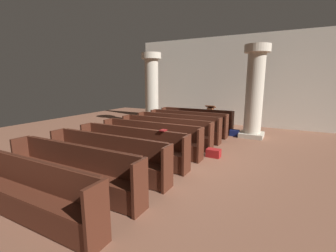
{
  "coord_description": "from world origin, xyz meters",
  "views": [
    {
      "loc": [
        2.96,
        -6.17,
        2.29
      ],
      "look_at": [
        -0.67,
        0.7,
        0.75
      ],
      "focal_mm": 24.64,
      "sensor_mm": 36.0,
      "label": 1
    }
  ],
  "objects_px": {
    "pew_row_2": "(177,126)",
    "kneeler_box_red": "(213,153)",
    "pew_row_3": "(165,131)",
    "pew_row_4": "(150,137)",
    "pew_row_7": "(73,168)",
    "pew_row_8": "(23,188)",
    "pillar_far_side": "(152,88)",
    "hymn_book": "(163,130)",
    "pew_row_5": "(131,145)",
    "pew_row_6": "(107,155)",
    "kneeler_box_navy": "(235,133)",
    "pew_row_0": "(196,119)",
    "pillar_aisle_side": "(255,91)",
    "pew_row_1": "(187,122)",
    "lectern": "(210,118)"
  },
  "relations": [
    {
      "from": "pillar_far_side",
      "to": "kneeler_box_red",
      "type": "distance_m",
      "value": 5.98
    },
    {
      "from": "pew_row_5",
      "to": "kneeler_box_navy",
      "type": "height_order",
      "value": "pew_row_5"
    },
    {
      "from": "pew_row_1",
      "to": "hymn_book",
      "type": "relative_size",
      "value": 17.19
    },
    {
      "from": "pew_row_2",
      "to": "pillar_far_side",
      "type": "relative_size",
      "value": 0.95
    },
    {
      "from": "pew_row_1",
      "to": "pew_row_8",
      "type": "distance_m",
      "value": 7.0
    },
    {
      "from": "pew_row_1",
      "to": "pew_row_2",
      "type": "height_order",
      "value": "same"
    },
    {
      "from": "lectern",
      "to": "pew_row_8",
      "type": "bearing_deg",
      "value": -92.23
    },
    {
      "from": "pew_row_7",
      "to": "pew_row_4",
      "type": "bearing_deg",
      "value": 90.0
    },
    {
      "from": "pew_row_6",
      "to": "kneeler_box_red",
      "type": "height_order",
      "value": "pew_row_6"
    },
    {
      "from": "pew_row_8",
      "to": "pew_row_0",
      "type": "bearing_deg",
      "value": 90.0
    },
    {
      "from": "pew_row_3",
      "to": "pew_row_4",
      "type": "height_order",
      "value": "same"
    },
    {
      "from": "pew_row_2",
      "to": "lectern",
      "type": "xyz_separation_m",
      "value": [
        0.35,
        3.07,
        -0.06
      ]
    },
    {
      "from": "pew_row_8",
      "to": "pew_row_6",
      "type": "bearing_deg",
      "value": 90.0
    },
    {
      "from": "pew_row_7",
      "to": "kneeler_box_red",
      "type": "xyz_separation_m",
      "value": [
        1.92,
        3.53,
        -0.39
      ]
    },
    {
      "from": "pew_row_3",
      "to": "pew_row_5",
      "type": "bearing_deg",
      "value": -90.0
    },
    {
      "from": "pew_row_5",
      "to": "hymn_book",
      "type": "height_order",
      "value": "hymn_book"
    },
    {
      "from": "pew_row_5",
      "to": "pillar_far_side",
      "type": "height_order",
      "value": "pillar_far_side"
    },
    {
      "from": "pew_row_3",
      "to": "pew_row_7",
      "type": "bearing_deg",
      "value": -90.0
    },
    {
      "from": "kneeler_box_red",
      "to": "hymn_book",
      "type": "bearing_deg",
      "value": -126.44
    },
    {
      "from": "pew_row_2",
      "to": "pew_row_6",
      "type": "bearing_deg",
      "value": -90.0
    },
    {
      "from": "pew_row_0",
      "to": "kneeler_box_red",
      "type": "relative_size",
      "value": 8.33
    },
    {
      "from": "pew_row_3",
      "to": "pew_row_7",
      "type": "relative_size",
      "value": 1.0
    },
    {
      "from": "pew_row_6",
      "to": "hymn_book",
      "type": "xyz_separation_m",
      "value": [
        0.92,
        1.18,
        0.47
      ]
    },
    {
      "from": "pew_row_7",
      "to": "pillar_far_side",
      "type": "height_order",
      "value": "pillar_far_side"
    },
    {
      "from": "pillar_far_side",
      "to": "pew_row_6",
      "type": "bearing_deg",
      "value": -67.84
    },
    {
      "from": "pew_row_5",
      "to": "hymn_book",
      "type": "distance_m",
      "value": 1.05
    },
    {
      "from": "pew_row_7",
      "to": "pillar_aisle_side",
      "type": "relative_size",
      "value": 0.95
    },
    {
      "from": "pew_row_6",
      "to": "hymn_book",
      "type": "height_order",
      "value": "hymn_book"
    },
    {
      "from": "pew_row_1",
      "to": "pew_row_4",
      "type": "bearing_deg",
      "value": -90.0
    },
    {
      "from": "pillar_far_side",
      "to": "kneeler_box_red",
      "type": "xyz_separation_m",
      "value": [
        4.42,
        -3.61,
        -1.77
      ]
    },
    {
      "from": "pillar_far_side",
      "to": "hymn_book",
      "type": "distance_m",
      "value": 6.1
    },
    {
      "from": "pew_row_5",
      "to": "kneeler_box_red",
      "type": "height_order",
      "value": "pew_row_5"
    },
    {
      "from": "pew_row_2",
      "to": "pillar_aisle_side",
      "type": "xyz_separation_m",
      "value": [
        2.55,
        1.75,
        1.38
      ]
    },
    {
      "from": "pillar_far_side",
      "to": "pew_row_8",
      "type": "bearing_deg",
      "value": -72.92
    },
    {
      "from": "hymn_book",
      "to": "kneeler_box_red",
      "type": "bearing_deg",
      "value": 53.56
    },
    {
      "from": "pew_row_6",
      "to": "pillar_aisle_side",
      "type": "xyz_separation_m",
      "value": [
        2.55,
        5.75,
        1.38
      ]
    },
    {
      "from": "pew_row_0",
      "to": "kneeler_box_navy",
      "type": "relative_size",
      "value": 9.23
    },
    {
      "from": "hymn_book",
      "to": "pew_row_4",
      "type": "bearing_deg",
      "value": 138.46
    },
    {
      "from": "pew_row_4",
      "to": "pew_row_8",
      "type": "xyz_separation_m",
      "value": [
        0.0,
        -4.0,
        0.0
      ]
    },
    {
      "from": "pillar_far_side",
      "to": "pillar_aisle_side",
      "type": "bearing_deg",
      "value": -4.47
    },
    {
      "from": "pew_row_4",
      "to": "pillar_aisle_side",
      "type": "xyz_separation_m",
      "value": [
        2.55,
        3.75,
        1.38
      ]
    },
    {
      "from": "pew_row_6",
      "to": "lectern",
      "type": "xyz_separation_m",
      "value": [
        0.35,
        7.07,
        -0.06
      ]
    },
    {
      "from": "pillar_far_side",
      "to": "kneeler_box_navy",
      "type": "height_order",
      "value": "pillar_far_side"
    },
    {
      "from": "pew_row_0",
      "to": "pew_row_6",
      "type": "relative_size",
      "value": 1.0
    },
    {
      "from": "pew_row_2",
      "to": "kneeler_box_red",
      "type": "relative_size",
      "value": 8.33
    },
    {
      "from": "pew_row_0",
      "to": "pew_row_4",
      "type": "height_order",
      "value": "same"
    },
    {
      "from": "pew_row_8",
      "to": "kneeler_box_red",
      "type": "xyz_separation_m",
      "value": [
        1.92,
        4.53,
        -0.39
      ]
    },
    {
      "from": "pew_row_2",
      "to": "lectern",
      "type": "bearing_deg",
      "value": 83.42
    },
    {
      "from": "pew_row_7",
      "to": "pew_row_8",
      "type": "height_order",
      "value": "same"
    },
    {
      "from": "pew_row_8",
      "to": "pew_row_4",
      "type": "bearing_deg",
      "value": 90.0
    }
  ]
}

